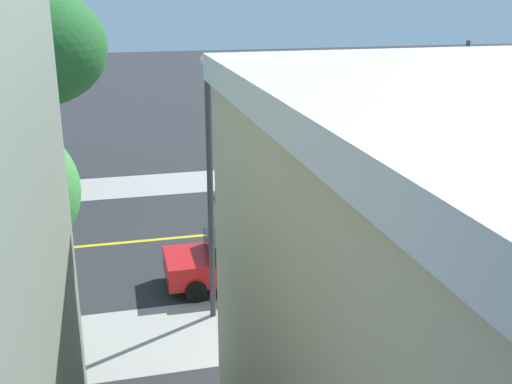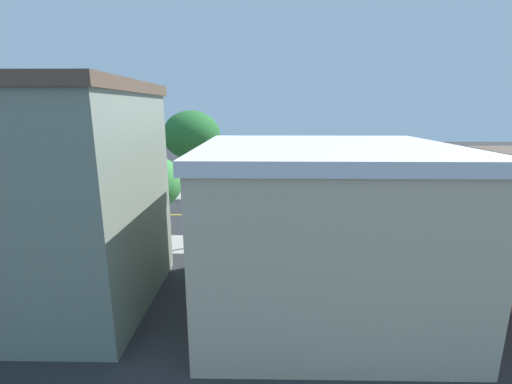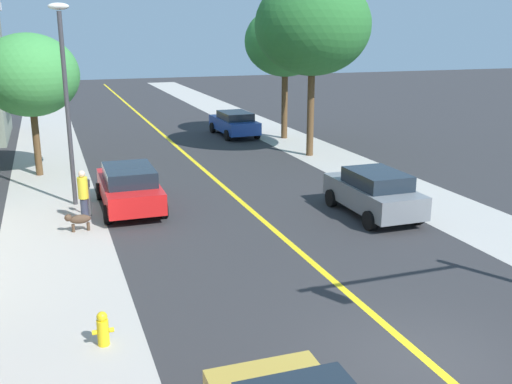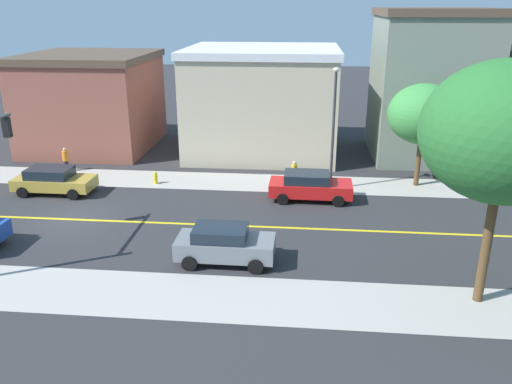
{
  "view_description": "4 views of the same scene",
  "coord_description": "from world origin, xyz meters",
  "px_view_note": "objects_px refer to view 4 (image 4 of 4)",
  "views": [
    {
      "loc": [
        -21.07,
        15.9,
        8.69
      ],
      "look_at": [
        -1.15,
        11.01,
        1.92
      ],
      "focal_mm": 43.54,
      "sensor_mm": 36.0,
      "label": 1
    },
    {
      "loc": [
        -28.99,
        11.44,
        8.99
      ],
      "look_at": [
        -1.74,
        11.91,
        2.48
      ],
      "focal_mm": 24.59,
      "sensor_mm": 36.0,
      "label": 2
    },
    {
      "loc": [
        -6.56,
        -8.38,
        6.26
      ],
      "look_at": [
        -0.96,
        7.31,
        1.61
      ],
      "focal_mm": 41.08,
      "sensor_mm": 36.0,
      "label": 3
    },
    {
      "loc": [
        23.44,
        11.76,
        10.46
      ],
      "look_at": [
        0.06,
        9.53,
        1.85
      ],
      "focal_mm": 36.36,
      "sensor_mm": 36.0,
      "label": 4
    }
  ],
  "objects_px": {
    "street_tree_right_corner": "(424,114)",
    "fire_hydrant": "(156,178)",
    "street_tree_left_far": "(506,133)",
    "small_dog": "(277,181)",
    "pedestrian_orange_shirt": "(66,159)",
    "street_lamp": "(334,117)",
    "grey_sedan_right_curb": "(224,244)",
    "red_sedan_left_curb": "(310,186)",
    "parking_meter": "(303,177)",
    "gold_sedan_left_curb": "(53,180)",
    "pedestrian_yellow_shirt": "(294,174)"
  },
  "relations": [
    {
      "from": "street_tree_left_far",
      "to": "pedestrian_orange_shirt",
      "type": "bearing_deg",
      "value": -121.72
    },
    {
      "from": "street_lamp",
      "to": "grey_sedan_right_curb",
      "type": "bearing_deg",
      "value": -26.67
    },
    {
      "from": "red_sedan_left_curb",
      "to": "pedestrian_yellow_shirt",
      "type": "relative_size",
      "value": 2.63
    },
    {
      "from": "fire_hydrant",
      "to": "red_sedan_left_curb",
      "type": "relative_size",
      "value": 0.16
    },
    {
      "from": "red_sedan_left_curb",
      "to": "gold_sedan_left_curb",
      "type": "bearing_deg",
      "value": -177.97
    },
    {
      "from": "fire_hydrant",
      "to": "grey_sedan_right_curb",
      "type": "bearing_deg",
      "value": 30.7
    },
    {
      "from": "street_tree_right_corner",
      "to": "pedestrian_yellow_shirt",
      "type": "relative_size",
      "value": 3.49
    },
    {
      "from": "street_tree_right_corner",
      "to": "pedestrian_yellow_shirt",
      "type": "bearing_deg",
      "value": -78.89
    },
    {
      "from": "gold_sedan_left_curb",
      "to": "fire_hydrant",
      "type": "bearing_deg",
      "value": 23.03
    },
    {
      "from": "street_lamp",
      "to": "street_tree_left_far",
      "type": "bearing_deg",
      "value": 23.0
    },
    {
      "from": "gold_sedan_left_curb",
      "to": "small_dog",
      "type": "bearing_deg",
      "value": 10.74
    },
    {
      "from": "gold_sedan_left_curb",
      "to": "grey_sedan_right_curb",
      "type": "xyz_separation_m",
      "value": [
        7.48,
        11.16,
        0.04
      ]
    },
    {
      "from": "street_tree_right_corner",
      "to": "grey_sedan_right_curb",
      "type": "distance_m",
      "value": 15.28
    },
    {
      "from": "pedestrian_yellow_shirt",
      "to": "small_dog",
      "type": "xyz_separation_m",
      "value": [
        -0.27,
        -1.03,
        -0.53
      ]
    },
    {
      "from": "street_tree_right_corner",
      "to": "street_lamp",
      "type": "bearing_deg",
      "value": -76.6
    },
    {
      "from": "street_lamp",
      "to": "small_dog",
      "type": "bearing_deg",
      "value": -91.14
    },
    {
      "from": "street_tree_right_corner",
      "to": "street_lamp",
      "type": "xyz_separation_m",
      "value": [
        1.25,
        -5.23,
        -0.01
      ]
    },
    {
      "from": "street_tree_right_corner",
      "to": "fire_hydrant",
      "type": "bearing_deg",
      "value": -85.56
    },
    {
      "from": "gold_sedan_left_curb",
      "to": "pedestrian_yellow_shirt",
      "type": "relative_size",
      "value": 2.6
    },
    {
      "from": "parking_meter",
      "to": "pedestrian_yellow_shirt",
      "type": "bearing_deg",
      "value": -111.24
    },
    {
      "from": "pedestrian_orange_shirt",
      "to": "small_dog",
      "type": "relative_size",
      "value": 1.96
    },
    {
      "from": "street_tree_right_corner",
      "to": "parking_meter",
      "type": "bearing_deg",
      "value": -76.48
    },
    {
      "from": "grey_sedan_right_curb",
      "to": "gold_sedan_left_curb",
      "type": "bearing_deg",
      "value": 146.53
    },
    {
      "from": "red_sedan_left_curb",
      "to": "pedestrian_orange_shirt",
      "type": "xyz_separation_m",
      "value": [
        -3.72,
        -15.89,
        0.01
      ]
    },
    {
      "from": "pedestrian_orange_shirt",
      "to": "pedestrian_yellow_shirt",
      "type": "height_order",
      "value": "pedestrian_yellow_shirt"
    },
    {
      "from": "street_lamp",
      "to": "gold_sedan_left_curb",
      "type": "bearing_deg",
      "value": -82.18
    },
    {
      "from": "fire_hydrant",
      "to": "parking_meter",
      "type": "height_order",
      "value": "parking_meter"
    },
    {
      "from": "pedestrian_orange_shirt",
      "to": "small_dog",
      "type": "height_order",
      "value": "pedestrian_orange_shirt"
    },
    {
      "from": "street_tree_right_corner",
      "to": "grey_sedan_right_curb",
      "type": "xyz_separation_m",
      "value": [
        10.93,
        -10.09,
        -3.52
      ]
    },
    {
      "from": "street_lamp",
      "to": "pedestrian_yellow_shirt",
      "type": "relative_size",
      "value": 4.06
    },
    {
      "from": "fire_hydrant",
      "to": "red_sedan_left_curb",
      "type": "xyz_separation_m",
      "value": [
        1.85,
        9.37,
        0.45
      ]
    },
    {
      "from": "pedestrian_orange_shirt",
      "to": "pedestrian_yellow_shirt",
      "type": "bearing_deg",
      "value": 95.19
    },
    {
      "from": "street_tree_right_corner",
      "to": "gold_sedan_left_curb",
      "type": "height_order",
      "value": "street_tree_right_corner"
    },
    {
      "from": "gold_sedan_left_curb",
      "to": "small_dog",
      "type": "xyz_separation_m",
      "value": [
        -2.26,
        12.83,
        -0.39
      ]
    },
    {
      "from": "fire_hydrant",
      "to": "pedestrian_yellow_shirt",
      "type": "bearing_deg",
      "value": 88.52
    },
    {
      "from": "street_tree_right_corner",
      "to": "grey_sedan_right_curb",
      "type": "bearing_deg",
      "value": -42.71
    },
    {
      "from": "fire_hydrant",
      "to": "parking_meter",
      "type": "distance_m",
      "value": 9.0
    },
    {
      "from": "grey_sedan_right_curb",
      "to": "street_tree_right_corner",
      "type": "bearing_deg",
      "value": 47.66
    },
    {
      "from": "red_sedan_left_curb",
      "to": "small_dog",
      "type": "xyz_separation_m",
      "value": [
        -1.9,
        -1.94,
        -0.42
      ]
    },
    {
      "from": "parking_meter",
      "to": "pedestrian_yellow_shirt",
      "type": "height_order",
      "value": "pedestrian_yellow_shirt"
    },
    {
      "from": "street_tree_left_far",
      "to": "gold_sedan_left_curb",
      "type": "xyz_separation_m",
      "value": [
        -9.61,
        -21.03,
        -5.61
      ]
    },
    {
      "from": "street_tree_right_corner",
      "to": "parking_meter",
      "type": "distance_m",
      "value": 7.88
    },
    {
      "from": "small_dog",
      "to": "grey_sedan_right_curb",
      "type": "bearing_deg",
      "value": 168.89
    },
    {
      "from": "street_tree_left_far",
      "to": "red_sedan_left_curb",
      "type": "bearing_deg",
      "value": -147.87
    },
    {
      "from": "parking_meter",
      "to": "street_lamp",
      "type": "height_order",
      "value": "street_lamp"
    },
    {
      "from": "street_tree_left_far",
      "to": "small_dog",
      "type": "relative_size",
      "value": 10.86
    },
    {
      "from": "red_sedan_left_curb",
      "to": "pedestrian_orange_shirt",
      "type": "height_order",
      "value": "pedestrian_orange_shirt"
    },
    {
      "from": "grey_sedan_right_curb",
      "to": "pedestrian_yellow_shirt",
      "type": "relative_size",
      "value": 2.38
    },
    {
      "from": "gold_sedan_left_curb",
      "to": "pedestrian_yellow_shirt",
      "type": "xyz_separation_m",
      "value": [
        -2.0,
        13.87,
        0.14
      ]
    },
    {
      "from": "street_lamp",
      "to": "pedestrian_orange_shirt",
      "type": "relative_size",
      "value": 4.47
    }
  ]
}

